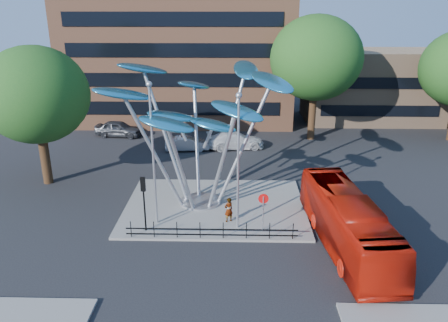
{
  "coord_description": "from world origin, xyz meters",
  "views": [
    {
      "loc": [
        0.28,
        -20.62,
        13.06
      ],
      "look_at": [
        -0.34,
        4.0,
        4.08
      ],
      "focal_mm": 35.0,
      "sensor_mm": 36.0,
      "label": 1
    }
  ],
  "objects_px": {
    "street_lamp_left": "(152,143)",
    "traffic_light_island": "(144,193)",
    "leaf_sculpture": "(198,105)",
    "street_lamp_right": "(238,150)",
    "parked_car_left": "(119,129)",
    "pedestrian": "(229,210)",
    "parked_car_right": "(235,140)",
    "parked_car_mid": "(187,144)",
    "red_bus": "(347,222)",
    "tree_right": "(316,58)",
    "no_entry_sign_island": "(263,206)",
    "tree_left": "(36,95)"
  },
  "relations": [
    {
      "from": "leaf_sculpture",
      "to": "pedestrian",
      "type": "distance_m",
      "value": 6.91
    },
    {
      "from": "parked_car_mid",
      "to": "parked_car_right",
      "type": "xyz_separation_m",
      "value": [
        4.5,
        0.76,
        0.11
      ]
    },
    {
      "from": "street_lamp_left",
      "to": "parked_car_mid",
      "type": "xyz_separation_m",
      "value": [
        0.37,
        14.5,
        -4.68
      ]
    },
    {
      "from": "tree_left",
      "to": "pedestrian",
      "type": "relative_size",
      "value": 6.43
    },
    {
      "from": "leaf_sculpture",
      "to": "pedestrian",
      "type": "xyz_separation_m",
      "value": [
        2.02,
        -2.93,
        -5.92
      ]
    },
    {
      "from": "leaf_sculpture",
      "to": "no_entry_sign_island",
      "type": "distance_m",
      "value": 7.71
    },
    {
      "from": "leaf_sculpture",
      "to": "pedestrian",
      "type": "relative_size",
      "value": 7.92
    },
    {
      "from": "tree_right",
      "to": "tree_left",
      "type": "bearing_deg",
      "value": -151.39
    },
    {
      "from": "leaf_sculpture",
      "to": "traffic_light_island",
      "type": "distance_m",
      "value": 6.65
    },
    {
      "from": "tree_left",
      "to": "tree_right",
      "type": "bearing_deg",
      "value": 28.61
    },
    {
      "from": "tree_left",
      "to": "parked_car_right",
      "type": "height_order",
      "value": "tree_left"
    },
    {
      "from": "street_lamp_left",
      "to": "red_bus",
      "type": "relative_size",
      "value": 0.8
    },
    {
      "from": "tree_right",
      "to": "tree_left",
      "type": "relative_size",
      "value": 1.17
    },
    {
      "from": "parked_car_left",
      "to": "parked_car_mid",
      "type": "bearing_deg",
      "value": -112.61
    },
    {
      "from": "street_lamp_left",
      "to": "traffic_light_island",
      "type": "bearing_deg",
      "value": -116.57
    },
    {
      "from": "tree_right",
      "to": "parked_car_right",
      "type": "distance_m",
      "value": 11.02
    },
    {
      "from": "leaf_sculpture",
      "to": "street_lamp_left",
      "type": "height_order",
      "value": "leaf_sculpture"
    },
    {
      "from": "street_lamp_left",
      "to": "no_entry_sign_island",
      "type": "relative_size",
      "value": 3.59
    },
    {
      "from": "tree_right",
      "to": "street_lamp_left",
      "type": "distance_m",
      "value": 22.49
    },
    {
      "from": "no_entry_sign_island",
      "to": "tree_left",
      "type": "bearing_deg",
      "value": 154.93
    },
    {
      "from": "red_bus",
      "to": "parked_car_right",
      "type": "relative_size",
      "value": 2.03
    },
    {
      "from": "pedestrian",
      "to": "parked_car_right",
      "type": "height_order",
      "value": "pedestrian"
    },
    {
      "from": "street_lamp_right",
      "to": "parked_car_right",
      "type": "distance_m",
      "value": 16.34
    },
    {
      "from": "tree_right",
      "to": "parked_car_mid",
      "type": "relative_size",
      "value": 2.96
    },
    {
      "from": "traffic_light_island",
      "to": "parked_car_mid",
      "type": "distance_m",
      "value": 15.65
    },
    {
      "from": "parked_car_right",
      "to": "pedestrian",
      "type": "bearing_deg",
      "value": 169.65
    },
    {
      "from": "leaf_sculpture",
      "to": "street_lamp_left",
      "type": "relative_size",
      "value": 1.45
    },
    {
      "from": "tree_right",
      "to": "no_entry_sign_island",
      "type": "xyz_separation_m",
      "value": [
        -6.0,
        -19.48,
        -6.22
      ]
    },
    {
      "from": "parked_car_left",
      "to": "parked_car_mid",
      "type": "height_order",
      "value": "parked_car_left"
    },
    {
      "from": "street_lamp_left",
      "to": "no_entry_sign_island",
      "type": "height_order",
      "value": "street_lamp_left"
    },
    {
      "from": "street_lamp_right",
      "to": "traffic_light_island",
      "type": "xyz_separation_m",
      "value": [
        -5.5,
        -0.5,
        -2.48
      ]
    },
    {
      "from": "no_entry_sign_island",
      "to": "red_bus",
      "type": "distance_m",
      "value": 4.78
    },
    {
      "from": "street_lamp_left",
      "to": "tree_right",
      "type": "bearing_deg",
      "value": 55.95
    },
    {
      "from": "pedestrian",
      "to": "parked_car_mid",
      "type": "relative_size",
      "value": 0.39
    },
    {
      "from": "street_lamp_left",
      "to": "no_entry_sign_island",
      "type": "bearing_deg",
      "value": -8.61
    },
    {
      "from": "no_entry_sign_island",
      "to": "parked_car_left",
      "type": "height_order",
      "value": "no_entry_sign_island"
    },
    {
      "from": "tree_right",
      "to": "no_entry_sign_island",
      "type": "height_order",
      "value": "tree_right"
    },
    {
      "from": "parked_car_left",
      "to": "traffic_light_island",
      "type": "bearing_deg",
      "value": -153.9
    },
    {
      "from": "parked_car_right",
      "to": "leaf_sculpture",
      "type": "bearing_deg",
      "value": 159.83
    },
    {
      "from": "traffic_light_island",
      "to": "parked_car_right",
      "type": "distance_m",
      "value": 17.22
    },
    {
      "from": "tree_left",
      "to": "no_entry_sign_island",
      "type": "bearing_deg",
      "value": -25.07
    },
    {
      "from": "parked_car_mid",
      "to": "traffic_light_island",
      "type": "bearing_deg",
      "value": 168.35
    },
    {
      "from": "leaf_sculpture",
      "to": "street_lamp_left",
      "type": "distance_m",
      "value": 4.28
    },
    {
      "from": "leaf_sculpture",
      "to": "parked_car_mid",
      "type": "bearing_deg",
      "value": 100.31
    },
    {
      "from": "traffic_light_island",
      "to": "parked_car_left",
      "type": "xyz_separation_m",
      "value": [
        -6.67,
        19.88,
        -1.8
      ]
    },
    {
      "from": "parked_car_mid",
      "to": "street_lamp_left",
      "type": "bearing_deg",
      "value": 170.1
    },
    {
      "from": "tree_right",
      "to": "parked_car_mid",
      "type": "distance_m",
      "value": 14.74
    },
    {
      "from": "traffic_light_island",
      "to": "no_entry_sign_island",
      "type": "height_order",
      "value": "traffic_light_island"
    },
    {
      "from": "street_lamp_left",
      "to": "pedestrian",
      "type": "distance_m",
      "value": 6.27
    },
    {
      "from": "pedestrian",
      "to": "parked_car_left",
      "type": "bearing_deg",
      "value": -89.02
    }
  ]
}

